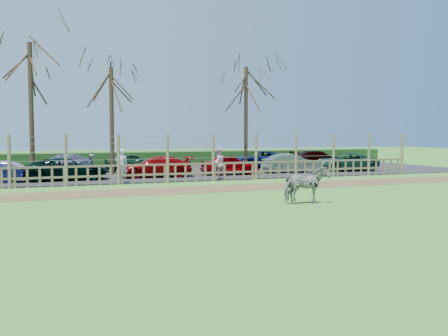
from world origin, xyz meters
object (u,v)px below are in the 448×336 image
object	(u,v)px
car_4	(230,165)
car_5	(291,163)
car_13	(318,159)
car_12	(258,159)
visitor_a	(122,166)
visitor_b	(218,163)
car_9	(61,164)
car_10	(132,162)
zebra	(306,185)
car_2	(67,169)
tree_left	(30,77)
car_3	(156,167)
crow	(288,180)
tree_mid	(111,95)
car_6	(345,162)
tree_right	(246,93)

from	to	relation	value
car_4	car_5	size ratio (longest dim) A/B	0.97
car_4	car_13	distance (m)	10.05
car_12	visitor_a	bearing A→B (deg)	-60.01
visitor_a	car_5	size ratio (longest dim) A/B	0.47
visitor_b	car_13	world-z (taller)	visitor_b
car_9	car_12	bearing A→B (deg)	94.60
car_10	car_5	bearing A→B (deg)	-120.54
visitor_a	zebra	bearing A→B (deg)	113.52
car_9	car_13	size ratio (longest dim) A/B	1.00
visitor_b	car_2	xyz separation A→B (m)	(-7.79, 2.38, -0.26)
visitor_a	car_9	xyz separation A→B (m)	(-2.61, 7.46, -0.26)
tree_left	car_13	world-z (taller)	tree_left
car_3	car_13	world-z (taller)	same
car_12	car_2	bearing A→B (deg)	-73.18
visitor_b	crow	xyz separation A→B (m)	(2.93, -2.59, -0.79)
car_2	car_13	world-z (taller)	same
zebra	car_10	bearing A→B (deg)	10.17
car_4	car_10	world-z (taller)	same
car_4	car_12	xyz separation A→B (m)	(4.32, 5.25, 0.00)
car_13	tree_mid	bearing A→B (deg)	104.81
tree_mid	car_2	distance (m)	5.62
tree_mid	car_4	world-z (taller)	tree_mid
car_2	car_12	xyz separation A→B (m)	(13.78, 5.32, 0.00)
car_6	car_4	bearing A→B (deg)	-82.21
car_5	car_9	distance (m)	14.66
visitor_a	car_13	world-z (taller)	visitor_a
tree_mid	visitor_b	distance (m)	8.03
zebra	car_6	bearing A→B (deg)	-39.57
car_5	car_6	size ratio (longest dim) A/B	0.84
car_13	tree_right	bearing A→B (deg)	110.86
visitor_b	car_3	xyz separation A→B (m)	(-2.93, 2.45, -0.26)
tree_mid	car_6	size ratio (longest dim) A/B	1.58
tree_right	visitor_b	xyz separation A→B (m)	(-3.97, -5.33, -4.34)
crow	tree_left	bearing A→B (deg)	152.73
car_2	car_10	bearing A→B (deg)	-41.82
car_2	car_9	bearing A→B (deg)	0.60
tree_right	car_12	world-z (taller)	tree_right
car_9	car_6	bearing A→B (deg)	78.28
visitor_a	car_10	size ratio (longest dim) A/B	0.49
car_4	crow	bearing A→B (deg)	-161.43
visitor_b	car_12	size ratio (longest dim) A/B	0.40
crow	car_2	world-z (taller)	car_2
tree_right	car_9	xyz separation A→B (m)	(-11.85, 2.15, -4.60)
car_2	car_4	bearing A→B (deg)	-90.04
visitor_a	car_6	distance (m)	15.51
visitor_a	visitor_b	xyz separation A→B (m)	(5.28, -0.02, 0.00)
zebra	crow	size ratio (longest dim) A/B	5.93
car_6	car_5	bearing A→B (deg)	-83.98
visitor_a	car_10	bearing A→B (deg)	-107.31
visitor_a	visitor_b	world-z (taller)	same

